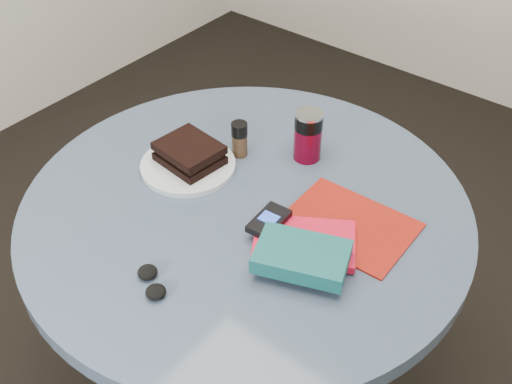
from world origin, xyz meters
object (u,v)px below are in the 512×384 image
Objects in this scene: mp3_player at (269,221)px; table at (246,255)px; plate at (188,166)px; novel at (302,257)px; magazine at (349,225)px; headphones at (152,282)px; pepper_grinder at (239,139)px; red_book at (304,243)px; soda_can at (308,135)px; sandwich at (189,153)px.

table is at bearing 158.21° from mp3_player.
novel is (0.40, -0.10, 0.03)m from plate.
magazine is 2.58× the size of headphones.
pepper_grinder is 0.45m from headphones.
pepper_grinder reaches higher than table.
soda_can is at bearing 91.93° from red_book.
pepper_grinder is 0.35m from magazine.
red_book is at bearing 99.37° from novel.
plate is at bearing -88.06° from sandwich.
soda_can is at bearing 90.31° from headphones.
soda_can is 0.28m from mp3_player.
table is at bearing -46.59° from pepper_grinder.
table is 0.31m from novel.
novel is at bearing -15.49° from sandwich.
soda_can is at bearing 88.09° from table.
red_book reaches higher than magazine.
mp3_player is at bearing -37.80° from pepper_grinder.
soda_can reaches higher than mp3_player.
sandwich is at bearing 91.94° from plate.
pepper_grinder is (-0.13, -0.09, -0.02)m from soda_can.
headphones reaches higher than plate.
headphones is at bearing -120.13° from magazine.
red_book is (0.37, -0.05, -0.03)m from sandwich.
novel reaches higher than table.
magazine is 0.12m from red_book.
red_book is at bearing -7.23° from plate.
plate is 0.37m from headphones.
red_book and headphones have the same top height.
mp3_player is at bearing 136.65° from novel.
mp3_player reaches higher than magazine.
soda_can is at bearing 34.75° from pepper_grinder.
red_book is (0.18, -0.03, 0.18)m from table.
table is 5.58× the size of novel.
red_book reaches higher than plate.
mp3_player reaches higher than red_book.
mp3_player is at bearing -137.39° from magazine.
magazine is 2.62× the size of mp3_player.
plate is 1.48× the size of sandwich.
sandwich reaches higher than novel.
headphones is (-0.21, -0.38, 0.01)m from magazine.
novel is at bearing -93.17° from magazine.
plate is at bearing 169.24° from mp3_player.
headphones is (0.01, -0.30, 0.17)m from table.
magazine is at bearing 61.45° from headphones.
headphones is at bearing -57.76° from plate.
headphones is (0.14, -0.43, -0.03)m from pepper_grinder.
plate is 0.41m from novel.
soda_can is (0.01, 0.23, 0.23)m from table.
headphones is at bearing -89.69° from soda_can.
pepper_grinder reaches higher than headphones.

